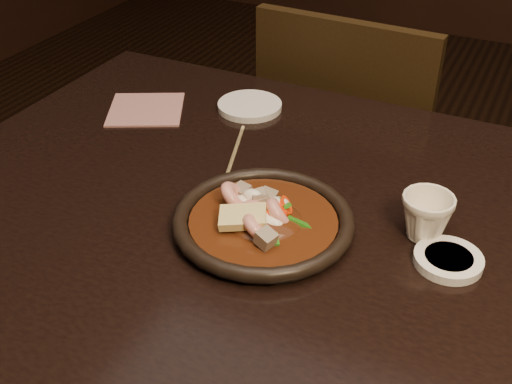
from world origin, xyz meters
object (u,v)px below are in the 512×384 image
at_px(table, 411,301).
at_px(plate, 263,222).
at_px(chair, 352,165).
at_px(tea_cup, 426,216).

xyz_separation_m(table, plate, (-0.22, -0.03, 0.09)).
distance_m(chair, plate, 0.71).
bearing_deg(tea_cup, table, -81.69).
relative_size(table, chair, 1.81).
relative_size(plate, tea_cup, 3.56).
distance_m(table, plate, 0.24).
bearing_deg(chair, plate, 98.34).
bearing_deg(plate, tea_cup, 21.58).
bearing_deg(plate, chair, 95.55).
height_order(table, chair, chair).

